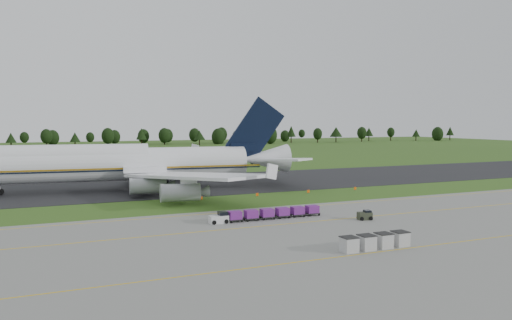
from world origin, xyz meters
name	(u,v)px	position (x,y,z in m)	size (l,w,h in m)	color
ground	(253,200)	(0.00, 0.00, 0.00)	(600.00, 600.00, 0.00)	#2F5218
apron	(358,240)	(0.00, -34.00, 0.03)	(300.00, 52.00, 0.06)	slate
taxiway	(208,183)	(0.00, 28.00, 0.04)	(300.00, 40.00, 0.08)	black
apron_markings	(328,228)	(0.00, -26.98, 0.06)	(300.00, 30.20, 0.01)	gold
tree_line	(129,136)	(11.53, 218.92, 6.05)	(521.46, 23.67, 11.82)	black
aircraft	(122,163)	(-20.66, 23.49, 5.87)	(73.42, 70.99, 20.56)	white
baggage_train	(265,214)	(-5.45, -17.66, 0.91)	(17.95, 1.63, 1.57)	silver
utility_cart	(365,216)	(8.27, -23.83, 0.62)	(2.28, 1.62, 1.14)	#2F3424
uld_row	(375,241)	(-0.82, -38.69, 0.94)	(8.97, 1.77, 1.75)	#B0B0B0
edge_markers	(283,193)	(8.74, 4.81, 0.27)	(35.35, 0.30, 0.60)	#FC5807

